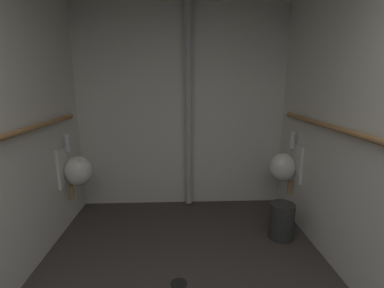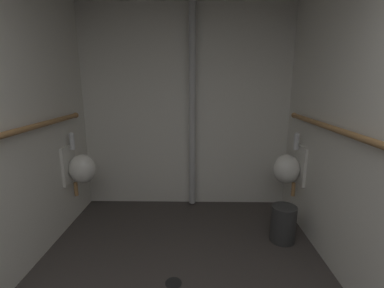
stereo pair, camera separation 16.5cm
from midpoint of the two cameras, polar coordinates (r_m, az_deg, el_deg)
wall_right at (r=2.33m, az=31.95°, el=2.30°), size 0.06×3.41×2.59m
wall_back at (r=3.58m, az=-3.47°, el=7.27°), size 2.81×0.06×2.59m
urinal_left_mid at (r=3.35m, az=-24.46°, el=-5.01°), size 0.32×0.30×0.76m
urinal_right_mid at (r=3.35m, az=17.54°, el=-4.48°), size 0.32×0.30×0.76m
supply_pipe_right at (r=2.27m, az=30.22°, el=1.46°), size 0.06×2.71×0.06m
standpipe_back_wall at (r=3.47m, az=-2.10°, el=7.11°), size 0.08×0.08×2.54m
floor_drain at (r=2.55m, az=-4.88°, el=-27.20°), size 0.14×0.14×0.01m
waste_bin at (r=3.14m, az=16.88°, el=-15.23°), size 0.26×0.26×0.39m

